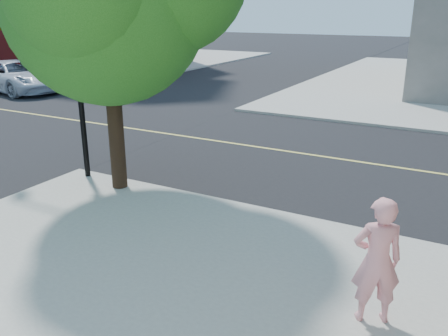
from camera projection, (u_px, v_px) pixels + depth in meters
The scene contains 6 objects.
ground at pixel (108, 179), 12.18m from camera, with size 140.00×140.00×0.00m, color black.
road_ew at pixel (199, 139), 15.92m from camera, with size 140.00×9.00×0.01m, color black.
sidewalk_nw at pixel (73, 59), 40.45m from camera, with size 26.00×25.00×0.12m, color #A9A89F.
man_on_phone at pixel (377, 261), 6.23m from camera, with size 0.66×0.43×1.80m, color pink.
signal_pole at pixel (6, 18), 11.87m from camera, with size 4.14×0.47×4.68m.
car_a at pixel (17, 76), 24.56m from camera, with size 2.67×5.79×1.61m, color silver.
Camera 1 is at (8.08, -8.63, 4.18)m, focal length 37.96 mm.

